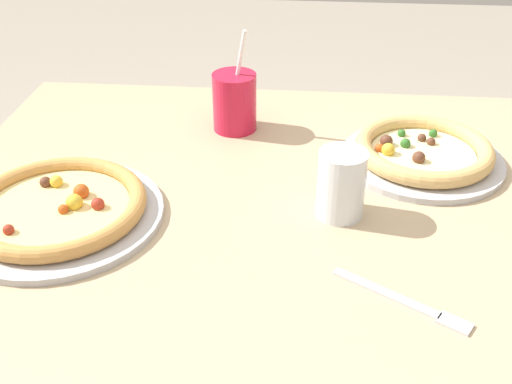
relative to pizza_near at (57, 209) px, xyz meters
name	(u,v)px	position (x,y,z in m)	size (l,w,h in m)	color
dining_table	(268,249)	(0.34, 0.09, -0.13)	(1.16, 0.94, 0.75)	tan
pizza_near	(57,209)	(0.00, 0.00, 0.00)	(0.34, 0.34, 0.04)	#B7B7BC
pizza_far	(422,153)	(0.62, 0.24, 0.00)	(0.30, 0.30, 0.04)	#B7B7BC
drink_cup_colored	(235,102)	(0.25, 0.35, 0.04)	(0.09, 0.09, 0.21)	red
water_cup_clear	(342,183)	(0.46, 0.05, 0.04)	(0.08, 0.08, 0.11)	silver
fork	(407,302)	(0.54, -0.16, -0.02)	(0.18, 0.12, 0.00)	silver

